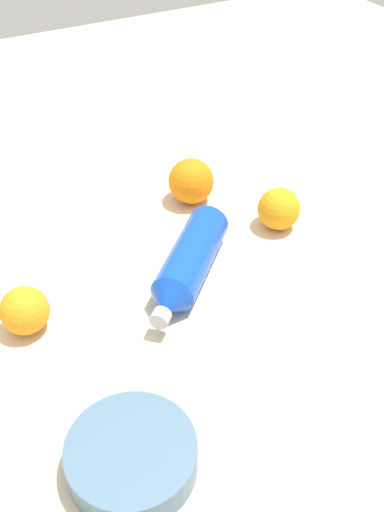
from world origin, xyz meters
TOP-DOWN VIEW (x-y plane):
  - ground_plane at (0.00, 0.00)m, footprint 2.40×2.40m
  - water_bottle at (0.01, -0.02)m, footprint 0.20×0.20m
  - orange_0 at (0.25, -0.04)m, footprint 0.07×0.07m
  - orange_1 at (-0.10, -0.21)m, footprint 0.08×0.08m
  - orange_2 at (-0.19, -0.07)m, footprint 0.07×0.07m
  - ceramic_bowl at (0.21, 0.22)m, footprint 0.15×0.15m

SIDE VIEW (x-z plane):
  - ground_plane at x=0.00m, z-range 0.00..0.00m
  - ceramic_bowl at x=0.21m, z-range 0.00..0.04m
  - water_bottle at x=0.01m, z-range 0.00..0.06m
  - orange_0 at x=0.25m, z-range 0.00..0.07m
  - orange_2 at x=-0.19m, z-range 0.00..0.07m
  - orange_1 at x=-0.10m, z-range 0.00..0.08m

